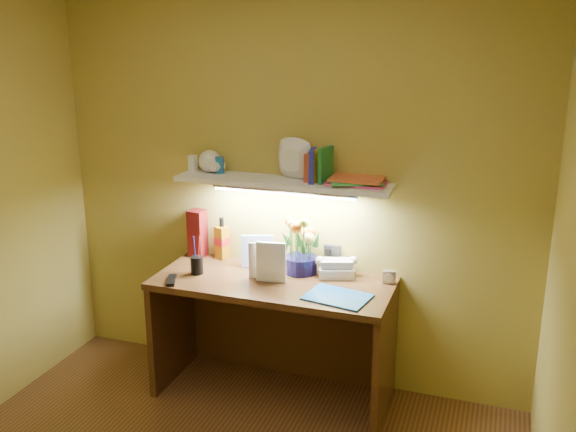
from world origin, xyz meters
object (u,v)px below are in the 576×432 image
object	(u,v)px
flower_bouquet	(301,245)
telephone	(336,266)
whisky_bottle	(222,238)
desk	(273,338)
desk_clock	(389,277)

from	to	relation	value
flower_bouquet	telephone	world-z (taller)	flower_bouquet
flower_bouquet	telephone	bearing A→B (deg)	1.51
telephone	whisky_bottle	bearing A→B (deg)	156.38
flower_bouquet	whisky_bottle	world-z (taller)	flower_bouquet
desk	telephone	size ratio (longest dim) A/B	6.77
whisky_bottle	flower_bouquet	bearing A→B (deg)	-7.56
whisky_bottle	telephone	bearing A→B (deg)	-4.99
desk	desk_clock	distance (m)	0.79
flower_bouquet	whisky_bottle	xyz separation A→B (m)	(-0.55, 0.07, -0.04)
flower_bouquet	whisky_bottle	distance (m)	0.56
desk	flower_bouquet	distance (m)	0.59
telephone	desk_clock	size ratio (longest dim) A/B	2.76
flower_bouquet	desk_clock	size ratio (longest dim) A/B	4.64
desk	whisky_bottle	size ratio (longest dim) A/B	5.20
flower_bouquet	desk_clock	world-z (taller)	flower_bouquet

